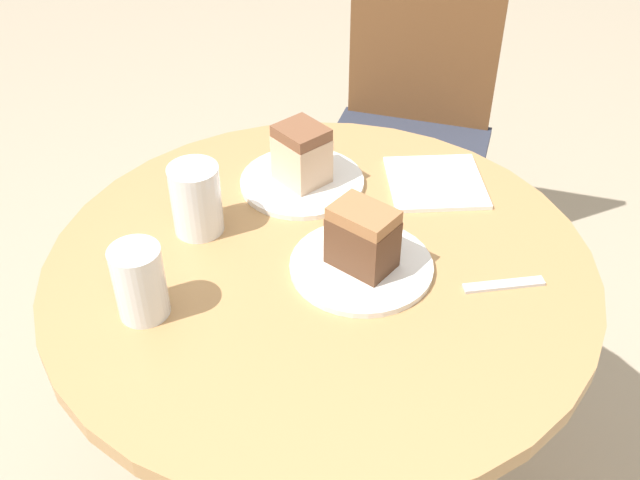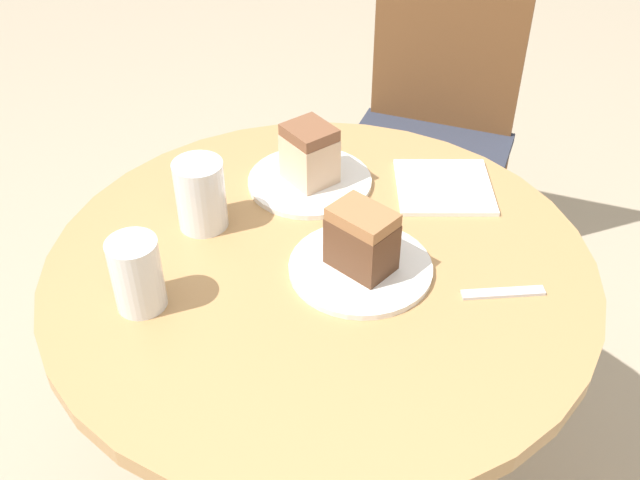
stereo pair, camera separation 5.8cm
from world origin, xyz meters
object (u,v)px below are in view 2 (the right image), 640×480
(cake_slice_near, at_px, (362,239))
(glass_lemonade, at_px, (137,277))
(glass_water, at_px, (201,198))
(cake_slice_far, at_px, (310,154))
(chair, at_px, (428,136))
(plate_far, at_px, (310,181))
(plate_near, at_px, (361,268))

(cake_slice_near, height_order, glass_lemonade, glass_lemonade)
(glass_water, bearing_deg, glass_lemonade, -96.88)
(cake_slice_near, height_order, cake_slice_far, cake_slice_far)
(chair, relative_size, plate_far, 4.22)
(cake_slice_near, distance_m, glass_lemonade, 0.33)
(cake_slice_near, bearing_deg, plate_far, 121.11)
(cake_slice_far, xyz_separation_m, glass_water, (-0.14, -0.15, -0.01))
(cake_slice_near, height_order, glass_water, glass_water)
(glass_water, bearing_deg, plate_far, 46.67)
(plate_near, height_order, cake_slice_far, cake_slice_far)
(chair, bearing_deg, glass_water, -103.95)
(plate_far, height_order, cake_slice_far, cake_slice_far)
(plate_far, relative_size, glass_water, 1.85)
(glass_lemonade, distance_m, glass_water, 0.20)
(plate_far, distance_m, glass_water, 0.22)
(plate_far, distance_m, cake_slice_near, 0.25)
(plate_near, bearing_deg, glass_lemonade, -154.58)
(cake_slice_far, relative_size, glass_water, 0.93)
(chair, height_order, cake_slice_near, chair)
(cake_slice_near, bearing_deg, chair, 87.23)
(chair, height_order, cake_slice_far, chair)
(plate_far, height_order, cake_slice_near, cake_slice_near)
(chair, xyz_separation_m, plate_near, (-0.04, -0.84, 0.25))
(cake_slice_near, bearing_deg, cake_slice_far, 121.11)
(glass_lemonade, xyz_separation_m, glass_water, (0.02, 0.20, 0.00))
(glass_lemonade, bearing_deg, chair, 70.94)
(cake_slice_near, relative_size, glass_water, 0.98)
(plate_near, relative_size, glass_lemonade, 1.94)
(cake_slice_near, bearing_deg, glass_lemonade, -154.58)
(plate_near, xyz_separation_m, plate_far, (-0.13, 0.21, 0.00))
(cake_slice_far, bearing_deg, chair, 74.85)
(chair, relative_size, glass_water, 7.80)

